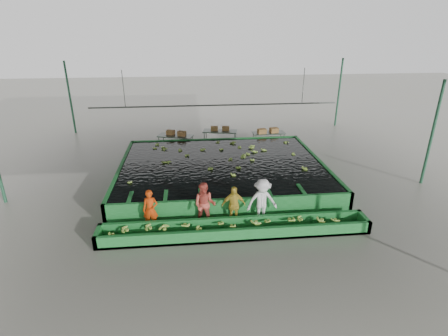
{
  "coord_description": "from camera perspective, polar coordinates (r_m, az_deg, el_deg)",
  "views": [
    {
      "loc": [
        -1.56,
        -14.53,
        7.2
      ],
      "look_at": [
        0.0,
        0.5,
        1.0
      ],
      "focal_mm": 28.0,
      "sensor_mm": 36.0,
      "label": 1
    }
  ],
  "objects": [
    {
      "name": "packing_table_right",
      "position": [
        22.47,
        7.26,
        4.67
      ],
      "size": [
        2.06,
        0.92,
        0.92
      ],
      "primitive_type": null,
      "rotation": [
        0.0,
        0.0,
        0.06
      ],
      "color": "#59605B",
      "rests_on": "ground"
    },
    {
      "name": "rail_hanger_right",
      "position": [
        20.85,
        12.82,
        12.95
      ],
      "size": [
        0.04,
        0.04,
        2.0
      ],
      "primitive_type": "cylinder",
      "color": "#59605B",
      "rests_on": "shed_roof"
    },
    {
      "name": "box_stack_left",
      "position": [
        21.66,
        -7.81,
        5.36
      ],
      "size": [
        1.26,
        0.8,
        0.26
      ],
      "primitive_type": null,
      "rotation": [
        0.0,
        0.0,
        -0.41
      ],
      "color": "olive",
      "rests_on": "packing_table_left"
    },
    {
      "name": "worker_d",
      "position": [
        13.58,
        6.23,
        -5.41
      ],
      "size": [
        1.23,
        0.77,
        1.83
      ],
      "primitive_type": "imported",
      "rotation": [
        0.0,
        0.0,
        0.07
      ],
      "color": "white",
      "rests_on": "ground"
    },
    {
      "name": "shed_roof",
      "position": [
        14.78,
        0.21,
        13.74
      ],
      "size": [
        20.0,
        22.0,
        0.04
      ],
      "primitive_type": "cube",
      "color": "slate",
      "rests_on": "shed_posts"
    },
    {
      "name": "cableway_rail",
      "position": [
        20.04,
        -1.35,
        10.2
      ],
      "size": [
        0.08,
        0.08,
        14.0
      ],
      "primitive_type": "cylinder",
      "color": "#59605B",
      "rests_on": "shed_roof"
    },
    {
      "name": "packing_table_mid",
      "position": [
        22.47,
        -0.64,
        4.92
      ],
      "size": [
        2.27,
        1.29,
        0.97
      ],
      "primitive_type": null,
      "rotation": [
        0.0,
        0.0,
        -0.21
      ],
      "color": "#59605B",
      "rests_on": "ground"
    },
    {
      "name": "worker_a",
      "position": [
        13.46,
        -11.92,
        -6.67
      ],
      "size": [
        0.6,
        0.41,
        1.58
      ],
      "primitive_type": "imported",
      "rotation": [
        0.0,
        0.0,
        -0.05
      ],
      "color": "red",
      "rests_on": "ground"
    },
    {
      "name": "shed_posts",
      "position": [
        15.35,
        0.19,
        4.48
      ],
      "size": [
        20.0,
        22.0,
        5.0
      ],
      "primitive_type": null,
      "color": "#25583C",
      "rests_on": "ground"
    },
    {
      "name": "flotation_tank",
      "position": [
        17.47,
        -0.34,
        -0.43
      ],
      "size": [
        10.0,
        8.0,
        0.9
      ],
      "primitive_type": null,
      "color": "#1E762F",
      "rests_on": "ground"
    },
    {
      "name": "box_stack_mid",
      "position": [
        22.4,
        -0.66,
        6.17
      ],
      "size": [
        1.2,
        0.4,
        0.25
      ],
      "primitive_type": null,
      "rotation": [
        0.0,
        0.0,
        -0.06
      ],
      "color": "olive",
      "rests_on": "packing_table_mid"
    },
    {
      "name": "worker_c",
      "position": [
        13.46,
        1.56,
        -6.13
      ],
      "size": [
        0.94,
        0.41,
        1.59
      ],
      "primitive_type": "imported",
      "rotation": [
        0.0,
        0.0,
        0.02
      ],
      "color": "gold",
      "rests_on": "ground"
    },
    {
      "name": "trough_bananas",
      "position": [
        12.97,
        1.9,
        -9.33
      ],
      "size": [
        8.51,
        0.57,
        0.11
      ],
      "primitive_type": null,
      "color": "#99C647",
      "rests_on": "sorting_trough"
    },
    {
      "name": "ground",
      "position": [
        16.29,
        0.18,
        -3.92
      ],
      "size": [
        80.0,
        80.0,
        0.0
      ],
      "primitive_type": "plane",
      "color": "gray",
      "rests_on": "ground"
    },
    {
      "name": "worker_b",
      "position": [
        13.33,
        -3.16,
        -6.0
      ],
      "size": [
        1.01,
        0.88,
        1.77
      ],
      "primitive_type": "imported",
      "rotation": [
        0.0,
        0.0,
        -0.27
      ],
      "color": "#CE4F41",
      "rests_on": "ground"
    },
    {
      "name": "tank_water",
      "position": [
        17.32,
        -0.34,
        0.79
      ],
      "size": [
        9.7,
        7.7,
        0.0
      ],
      "primitive_type": "cube",
      "color": "black",
      "rests_on": "flotation_tank"
    },
    {
      "name": "rail_hanger_left",
      "position": [
        20.09,
        -16.08,
        12.3
      ],
      "size": [
        0.04,
        0.04,
        2.0
      ],
      "primitive_type": "cylinder",
      "color": "#59605B",
      "rests_on": "shed_roof"
    },
    {
      "name": "floating_bananas",
      "position": [
        18.06,
        -0.59,
        1.72
      ],
      "size": [
        9.15,
        6.24,
        0.12
      ],
      "primitive_type": null,
      "color": "#99C647",
      "rests_on": "tank_water"
    },
    {
      "name": "box_stack_right",
      "position": [
        22.23,
        7.17,
        5.72
      ],
      "size": [
        1.38,
        0.61,
        0.29
      ],
      "primitive_type": null,
      "rotation": [
        0.0,
        0.0,
        0.19
      ],
      "color": "olive",
      "rests_on": "packing_table_right"
    },
    {
      "name": "sorting_trough",
      "position": [
        13.05,
        1.89,
        -9.9
      ],
      "size": [
        10.0,
        1.0,
        0.5
      ],
      "primitive_type": null,
      "color": "#1E762F",
      "rests_on": "ground"
    },
    {
      "name": "packing_table_left",
      "position": [
        21.73,
        -7.86,
        4.08
      ],
      "size": [
        2.28,
        1.48,
        0.96
      ],
      "primitive_type": null,
      "rotation": [
        0.0,
        0.0,
        -0.33
      ],
      "color": "#59605B",
      "rests_on": "ground"
    }
  ]
}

